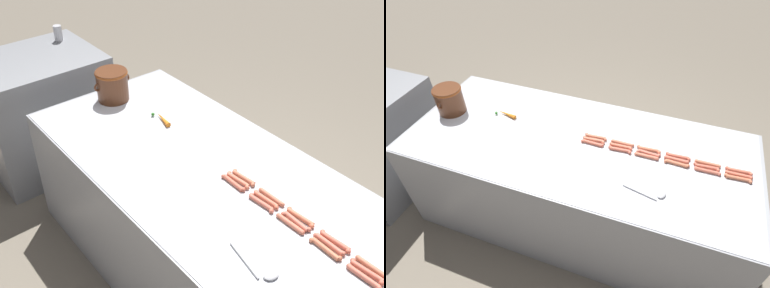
# 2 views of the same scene
# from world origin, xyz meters

# --- Properties ---
(ground_plane) EXTENTS (20.00, 20.00, 0.00)m
(ground_plane) POSITION_xyz_m (0.00, 0.00, 0.00)
(ground_plane) COLOR #756B5B
(griddle_counter) EXTENTS (1.07, 2.49, 0.85)m
(griddle_counter) POSITION_xyz_m (0.00, 0.00, 0.42)
(griddle_counter) COLOR #9EA0A5
(griddle_counter) RESTS_ON ground_plane
(back_cabinet) EXTENTS (0.95, 0.75, 0.94)m
(back_cabinet) POSITION_xyz_m (-0.21, 1.84, 0.47)
(back_cabinet) COLOR gray
(back_cabinet) RESTS_ON ground_plane
(hot_dog_1) EXTENTS (0.03, 0.17, 0.02)m
(hot_dog_1) POSITION_xyz_m (0.02, -0.89, 0.86)
(hot_dog_1) COLOR #CF6851
(hot_dog_1) RESTS_ON griddle_counter
(hot_dog_2) EXTENTS (0.03, 0.17, 0.02)m
(hot_dog_2) POSITION_xyz_m (0.02, -0.69, 0.86)
(hot_dog_2) COLOR #D16F4D
(hot_dog_2) RESTS_ON griddle_counter
(hot_dog_3) EXTENTS (0.02, 0.17, 0.02)m
(hot_dog_3) POSITION_xyz_m (0.02, -0.49, 0.86)
(hot_dog_3) COLOR #D76E52
(hot_dog_3) RESTS_ON griddle_counter
(hot_dog_4) EXTENTS (0.03, 0.17, 0.02)m
(hot_dog_4) POSITION_xyz_m (0.02, -0.31, 0.86)
(hot_dog_4) COLOR #D26751
(hot_dog_4) RESTS_ON griddle_counter
(hot_dog_5) EXTENTS (0.03, 0.17, 0.02)m
(hot_dog_5) POSITION_xyz_m (0.02, -0.11, 0.86)
(hot_dog_5) COLOR #D1644C
(hot_dog_5) RESTS_ON griddle_counter
(hot_dog_7) EXTENTS (0.03, 0.17, 0.02)m
(hot_dog_7) POSITION_xyz_m (0.05, -0.88, 0.86)
(hot_dog_7) COLOR #CD644E
(hot_dog_7) RESTS_ON griddle_counter
(hot_dog_8) EXTENTS (0.03, 0.17, 0.02)m
(hot_dog_8) POSITION_xyz_m (0.05, -0.69, 0.86)
(hot_dog_8) COLOR #D26A53
(hot_dog_8) RESTS_ON griddle_counter
(hot_dog_9) EXTENTS (0.03, 0.17, 0.02)m
(hot_dog_9) POSITION_xyz_m (0.05, -0.50, 0.86)
(hot_dog_9) COLOR #CC6A55
(hot_dog_9) RESTS_ON griddle_counter
(hot_dog_10) EXTENTS (0.03, 0.17, 0.02)m
(hot_dog_10) POSITION_xyz_m (0.05, -0.31, 0.86)
(hot_dog_10) COLOR #D2684D
(hot_dog_10) RESTS_ON griddle_counter
(hot_dog_11) EXTENTS (0.03, 0.17, 0.02)m
(hot_dog_11) POSITION_xyz_m (0.05, -0.11, 0.86)
(hot_dog_11) COLOR #D37155
(hot_dog_11) RESTS_ON griddle_counter
(hot_dog_13) EXTENTS (0.03, 0.17, 0.02)m
(hot_dog_13) POSITION_xyz_m (0.09, -0.89, 0.86)
(hot_dog_13) COLOR #CA6F50
(hot_dog_13) RESTS_ON griddle_counter
(hot_dog_14) EXTENTS (0.03, 0.17, 0.02)m
(hot_dog_14) POSITION_xyz_m (0.09, -0.69, 0.86)
(hot_dog_14) COLOR #D4644D
(hot_dog_14) RESTS_ON griddle_counter
(hot_dog_15) EXTENTS (0.03, 0.17, 0.02)m
(hot_dog_15) POSITION_xyz_m (0.09, -0.50, 0.86)
(hot_dog_15) COLOR #CF6D4D
(hot_dog_15) RESTS_ON griddle_counter
(hot_dog_16) EXTENTS (0.03, 0.17, 0.02)m
(hot_dog_16) POSITION_xyz_m (0.09, -0.31, 0.86)
(hot_dog_16) COLOR #CA6E51
(hot_dog_16) RESTS_ON griddle_counter
(hot_dog_17) EXTENTS (0.03, 0.17, 0.02)m
(hot_dog_17) POSITION_xyz_m (0.09, -0.11, 0.86)
(hot_dog_17) COLOR #CF7052
(hot_dog_17) RESTS_ON griddle_counter
(bean_pot) EXTENTS (0.27, 0.22, 0.21)m
(bean_pot) POSITION_xyz_m (0.01, 1.06, 0.96)
(bean_pot) COLOR #562D19
(bean_pot) RESTS_ON griddle_counter
(serving_spoon) EXTENTS (0.10, 0.27, 0.02)m
(serving_spoon) POSITION_xyz_m (-0.28, -0.60, 0.85)
(serving_spoon) COLOR #B7B7BC
(serving_spoon) RESTS_ON griddle_counter
(carrot) EXTENTS (0.06, 0.18, 0.03)m
(carrot) POSITION_xyz_m (0.10, 0.63, 0.86)
(carrot) COLOR orange
(carrot) RESTS_ON griddle_counter
(soda_can) EXTENTS (0.07, 0.07, 0.12)m
(soda_can) POSITION_xyz_m (0.10, 2.02, 1.00)
(soda_can) COLOR #BCBCC1
(soda_can) RESTS_ON back_cabinet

